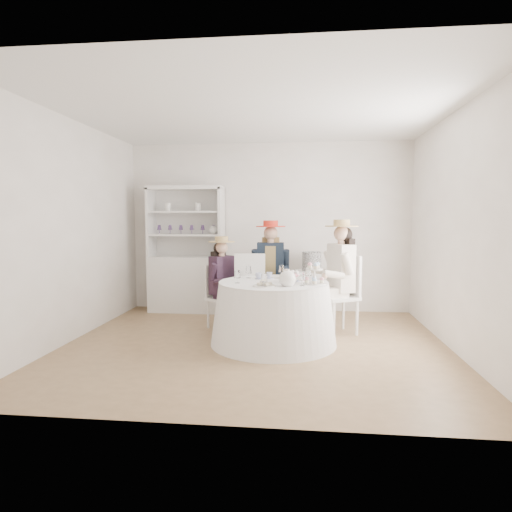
# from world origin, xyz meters

# --- Properties ---
(ground) EXTENTS (4.50, 4.50, 0.00)m
(ground) POSITION_xyz_m (0.00, 0.00, 0.00)
(ground) COLOR olive
(ground) RESTS_ON ground
(ceiling) EXTENTS (4.50, 4.50, 0.00)m
(ceiling) POSITION_xyz_m (0.00, 0.00, 2.70)
(ceiling) COLOR white
(ceiling) RESTS_ON wall_back
(wall_back) EXTENTS (4.50, 0.00, 4.50)m
(wall_back) POSITION_xyz_m (0.00, 2.00, 1.35)
(wall_back) COLOR silver
(wall_back) RESTS_ON ground
(wall_front) EXTENTS (4.50, 0.00, 4.50)m
(wall_front) POSITION_xyz_m (0.00, -2.00, 1.35)
(wall_front) COLOR silver
(wall_front) RESTS_ON ground
(wall_left) EXTENTS (0.00, 4.50, 4.50)m
(wall_left) POSITION_xyz_m (-2.25, 0.00, 1.35)
(wall_left) COLOR silver
(wall_left) RESTS_ON ground
(wall_right) EXTENTS (0.00, 4.50, 4.50)m
(wall_right) POSITION_xyz_m (2.25, 0.00, 1.35)
(wall_right) COLOR silver
(wall_right) RESTS_ON ground
(tea_table) EXTENTS (1.50, 1.50, 0.75)m
(tea_table) POSITION_xyz_m (0.21, 0.09, 0.37)
(tea_table) COLOR white
(tea_table) RESTS_ON ground
(hutch) EXTENTS (1.28, 0.70, 2.00)m
(hutch) POSITION_xyz_m (-1.29, 1.77, 0.71)
(hutch) COLOR silver
(hutch) RESTS_ON ground
(side_table) EXTENTS (0.52, 0.52, 0.69)m
(side_table) POSITION_xyz_m (0.69, 1.66, 0.35)
(side_table) COLOR silver
(side_table) RESTS_ON ground
(hatbox) EXTENTS (0.30, 0.30, 0.29)m
(hatbox) POSITION_xyz_m (0.69, 1.66, 0.84)
(hatbox) COLOR black
(hatbox) RESTS_ON side_table
(guest_left) EXTENTS (0.54, 0.52, 1.25)m
(guest_left) POSITION_xyz_m (-0.52, 0.74, 0.71)
(guest_left) COLOR silver
(guest_left) RESTS_ON ground
(guest_mid) EXTENTS (0.53, 0.56, 1.47)m
(guest_mid) POSITION_xyz_m (0.10, 1.07, 0.83)
(guest_mid) COLOR silver
(guest_mid) RESTS_ON ground
(guest_right) EXTENTS (0.63, 0.57, 1.48)m
(guest_right) POSITION_xyz_m (1.02, 0.63, 0.83)
(guest_right) COLOR silver
(guest_right) RESTS_ON ground
(spare_chair) EXTENTS (0.45, 0.45, 1.03)m
(spare_chair) POSITION_xyz_m (-0.15, 0.75, 0.56)
(spare_chair) COLOR silver
(spare_chair) RESTS_ON ground
(teacup_a) EXTENTS (0.09, 0.09, 0.07)m
(teacup_a) POSITION_xyz_m (0.02, 0.29, 0.78)
(teacup_a) COLOR white
(teacup_a) RESTS_ON tea_table
(teacup_b) EXTENTS (0.09, 0.09, 0.07)m
(teacup_b) POSITION_xyz_m (0.14, 0.34, 0.78)
(teacup_b) COLOR white
(teacup_b) RESTS_ON tea_table
(teacup_c) EXTENTS (0.08, 0.08, 0.06)m
(teacup_c) POSITION_xyz_m (0.49, 0.16, 0.78)
(teacup_c) COLOR white
(teacup_c) RESTS_ON tea_table
(flower_bowl) EXTENTS (0.22, 0.22, 0.05)m
(flower_bowl) POSITION_xyz_m (0.40, 0.02, 0.77)
(flower_bowl) COLOR white
(flower_bowl) RESTS_ON tea_table
(flower_arrangement) EXTENTS (0.17, 0.16, 0.06)m
(flower_arrangement) POSITION_xyz_m (0.44, 0.11, 0.83)
(flower_arrangement) COLOR pink
(flower_arrangement) RESTS_ON tea_table
(table_teapot) EXTENTS (0.27, 0.19, 0.20)m
(table_teapot) POSITION_xyz_m (0.39, -0.23, 0.83)
(table_teapot) COLOR white
(table_teapot) RESTS_ON tea_table
(sandwich_plate) EXTENTS (0.25, 0.25, 0.06)m
(sandwich_plate) POSITION_xyz_m (0.13, -0.27, 0.76)
(sandwich_plate) COLOR white
(sandwich_plate) RESTS_ON tea_table
(cupcake_stand) EXTENTS (0.26, 0.26, 0.24)m
(cupcake_stand) POSITION_xyz_m (0.69, -0.04, 0.84)
(cupcake_stand) COLOR white
(cupcake_stand) RESTS_ON tea_table
(stemware_set) EXTENTS (0.90, 0.94, 0.15)m
(stemware_set) POSITION_xyz_m (0.21, 0.09, 0.82)
(stemware_set) COLOR white
(stemware_set) RESTS_ON tea_table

